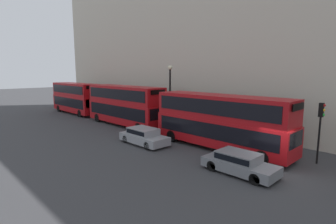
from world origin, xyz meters
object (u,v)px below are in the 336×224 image
bus_leading (220,119)px  car_hatchback (144,136)px  bus_third_in_queue (76,97)px  traffic_light (321,120)px  bus_second_in_queue (124,104)px  car_dark_sedan (239,162)px

bus_leading → car_hatchback: bus_leading is taller
bus_third_in_queue → traffic_light: bus_third_in_queue is taller
bus_second_in_queue → bus_third_in_queue: (0.00, 12.07, -0.03)m
bus_second_in_queue → traffic_light: (1.77, -19.12, 0.45)m
bus_third_in_queue → traffic_light: 31.24m
car_dark_sedan → traffic_light: size_ratio=1.09×
car_hatchback → traffic_light: bearing=-65.9°
traffic_light → bus_leading: bearing=105.4°
bus_leading → bus_third_in_queue: bearing=90.0°
bus_leading → bus_third_in_queue: 24.75m
bus_leading → car_dark_sedan: 5.32m
bus_leading → bus_third_in_queue: (0.00, 24.75, 0.08)m
car_hatchback → traffic_light: size_ratio=1.11×
bus_second_in_queue → car_hatchback: size_ratio=2.52×
bus_third_in_queue → bus_leading: bearing=-90.0°
bus_third_in_queue → car_dark_sedan: bus_third_in_queue is taller
bus_leading → car_hatchback: 6.36m
bus_second_in_queue → traffic_light: bearing=-84.7°
bus_second_in_queue → car_hatchback: bearing=-114.3°
bus_second_in_queue → car_dark_sedan: bus_second_in_queue is taller
bus_leading → bus_third_in_queue: size_ratio=1.11×
bus_second_in_queue → car_dark_sedan: size_ratio=2.57×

